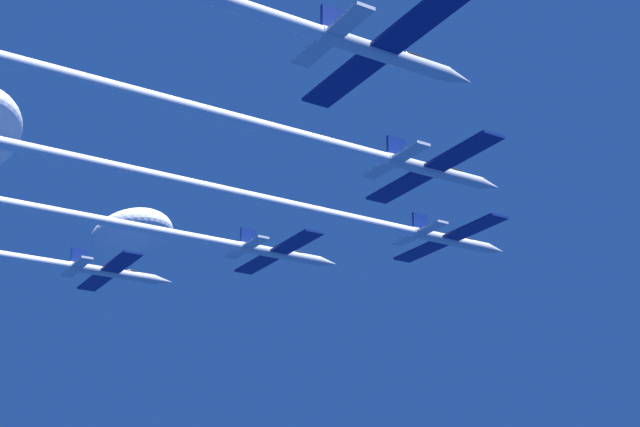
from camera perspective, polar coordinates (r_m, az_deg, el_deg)
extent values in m
cylinder|color=silver|center=(111.72, 8.20, -1.67)|extent=(1.28, 11.63, 1.28)
cone|color=silver|center=(116.15, 10.93, -2.26)|extent=(1.25, 2.56, 1.25)
ellipsoid|color=black|center=(113.46, 9.19, -1.63)|extent=(0.90, 2.33, 0.64)
cube|color=navy|center=(115.10, 6.40, -2.34)|extent=(8.84, 2.56, 0.28)
cube|color=navy|center=(107.74, 9.65, -0.85)|extent=(8.84, 2.56, 0.28)
cube|color=navy|center=(109.50, 6.26, -0.49)|extent=(0.33, 2.09, 1.86)
cube|color=silver|center=(110.80, 5.38, -1.63)|extent=(3.98, 1.54, 0.28)
cube|color=silver|center=(106.88, 7.05, -0.83)|extent=(3.98, 1.54, 0.28)
cylinder|color=white|center=(94.34, -9.10, 2.07)|extent=(1.15, 60.47, 1.15)
cylinder|color=silver|center=(115.58, -2.47, -2.54)|extent=(1.28, 11.63, 1.28)
cone|color=silver|center=(118.97, 0.53, -3.10)|extent=(1.25, 2.56, 1.25)
ellipsoid|color=black|center=(116.94, -1.37, -2.50)|extent=(0.90, 2.33, 0.64)
cube|color=navy|center=(119.58, -3.89, -3.15)|extent=(8.84, 2.56, 0.28)
cube|color=navy|center=(111.13, -1.47, -1.79)|extent=(8.84, 2.56, 0.28)
cube|color=navy|center=(114.06, -4.50, -1.41)|extent=(0.33, 2.09, 1.86)
cube|color=silver|center=(115.69, -5.22, -2.49)|extent=(3.98, 1.54, 0.28)
cube|color=silver|center=(111.22, -4.02, -1.76)|extent=(3.98, 1.54, 0.28)
cylinder|color=white|center=(105.26, -17.25, 0.30)|extent=(1.15, 49.72, 1.15)
cylinder|color=silver|center=(91.07, 7.20, 2.63)|extent=(1.28, 11.63, 1.28)
cone|color=silver|center=(95.35, 10.56, 1.73)|extent=(1.25, 2.56, 1.25)
ellipsoid|color=black|center=(92.79, 8.43, 2.61)|extent=(0.90, 2.33, 0.64)
cube|color=navy|center=(94.42, 5.03, 1.67)|extent=(8.84, 2.56, 0.28)
cube|color=navy|center=(87.19, 8.94, 3.84)|extent=(8.84, 2.56, 0.28)
cube|color=navy|center=(89.12, 4.79, 4.19)|extent=(0.33, 2.09, 1.86)
cube|color=silver|center=(90.29, 3.72, 2.72)|extent=(3.98, 1.54, 0.28)
cube|color=silver|center=(86.42, 5.71, 3.91)|extent=(3.98, 1.54, 0.28)
cylinder|color=white|center=(77.78, -10.46, 7.15)|extent=(1.15, 47.77, 1.15)
cylinder|color=silver|center=(123.37, -12.83, -3.63)|extent=(1.28, 11.63, 1.28)
cone|color=silver|center=(125.63, -9.77, -4.17)|extent=(1.25, 2.56, 1.25)
ellipsoid|color=black|center=(124.30, -11.69, -3.59)|extent=(0.90, 2.33, 0.64)
cube|color=navy|center=(127.84, -13.82, -4.15)|extent=(8.84, 2.56, 0.28)
cube|color=navy|center=(118.60, -12.29, -2.98)|extent=(8.84, 2.56, 0.28)
cube|color=navy|center=(122.56, -14.82, -2.57)|extent=(0.33, 2.09, 1.86)
cube|color=silver|center=(124.46, -15.35, -3.56)|extent=(3.98, 1.54, 0.28)
cube|color=silver|center=(119.61, -14.62, -2.93)|extent=(3.98, 1.54, 0.28)
cylinder|color=silver|center=(70.14, 4.14, 9.87)|extent=(1.28, 11.63, 1.28)
cone|color=silver|center=(73.98, 8.69, 8.33)|extent=(1.25, 2.56, 1.25)
ellipsoid|color=black|center=(71.74, 5.82, 9.68)|extent=(0.90, 2.33, 0.64)
cube|color=navy|center=(73.48, 1.47, 8.28)|extent=(8.84, 2.56, 0.28)
cube|color=navy|center=(66.41, 6.28, 11.89)|extent=(8.84, 2.56, 0.28)
cube|color=navy|center=(68.76, 0.86, 12.05)|extent=(0.33, 2.09, 1.86)
cube|color=silver|center=(69.73, -0.46, 10.01)|extent=(3.98, 1.54, 0.28)
cube|color=silver|center=(65.94, 1.93, 12.02)|extent=(3.98, 1.54, 0.28)
ellipsoid|color=white|center=(150.83, -11.75, -1.51)|extent=(21.52, 11.84, 7.53)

